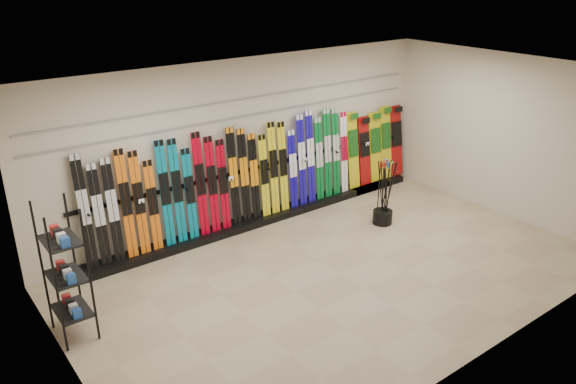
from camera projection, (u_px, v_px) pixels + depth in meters
floor at (340, 273)px, 8.70m from camera, size 8.00×8.00×0.00m
back_wall at (248, 143)px, 9.97m from camera, size 8.00×0.00×8.00m
left_wall at (61, 268)px, 5.89m from camera, size 0.00×5.00×5.00m
right_wall at (504, 136)px, 10.36m from camera, size 0.00×5.00×5.00m
ceiling at (347, 80)px, 7.56m from camera, size 8.00×8.00×0.00m
ski_rack_base at (267, 217)px, 10.48m from camera, size 8.00×0.40×0.12m
skis at (233, 179)px, 9.78m from camera, size 5.37×0.19×1.82m
snowboards at (376, 146)px, 11.84m from camera, size 1.58×0.24×1.57m
accessory_rack at (66, 272)px, 6.96m from camera, size 0.40×0.60×1.82m
pole_bin at (382, 217)px, 10.33m from camera, size 0.36×0.36×0.25m
ski_poles at (385, 192)px, 10.17m from camera, size 0.29×0.28×1.18m
slatwall_rail_0 at (248, 115)px, 9.77m from camera, size 7.60×0.02×0.03m
slatwall_rail_1 at (248, 98)px, 9.65m from camera, size 7.60×0.02×0.03m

